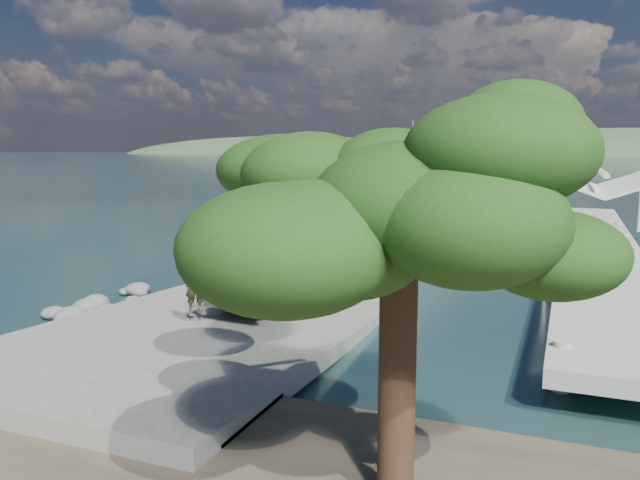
{
  "coord_description": "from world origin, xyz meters",
  "views": [
    {
      "loc": [
        11.35,
        -19.4,
        6.54
      ],
      "look_at": [
        1.18,
        6.0,
        2.47
      ],
      "focal_mm": 35.0,
      "sensor_mm": 36.0,
      "label": 1
    }
  ],
  "objects_px": {
    "landing_craft": "(399,227)",
    "overhang_tree": "(377,182)",
    "military_truck": "(288,253)",
    "soldier": "(196,297)",
    "pier": "(598,236)"
  },
  "relations": [
    {
      "from": "military_truck",
      "to": "soldier",
      "type": "bearing_deg",
      "value": -106.28
    },
    {
      "from": "landing_craft",
      "to": "soldier",
      "type": "bearing_deg",
      "value": -92.3
    },
    {
      "from": "pier",
      "to": "soldier",
      "type": "distance_m",
      "value": 24.35
    },
    {
      "from": "pier",
      "to": "soldier",
      "type": "xyz_separation_m",
      "value": [
        -13.43,
        -20.31,
        -0.15
      ]
    },
    {
      "from": "soldier",
      "to": "overhang_tree",
      "type": "xyz_separation_m",
      "value": [
        8.67,
        -7.41,
        4.5
      ]
    },
    {
      "from": "landing_craft",
      "to": "soldier",
      "type": "xyz_separation_m",
      "value": [
        -0.31,
        -26.29,
        0.67
      ]
    },
    {
      "from": "landing_craft",
      "to": "overhang_tree",
      "type": "height_order",
      "value": "landing_craft"
    },
    {
      "from": "landing_craft",
      "to": "soldier",
      "type": "distance_m",
      "value": 26.3
    },
    {
      "from": "military_truck",
      "to": "soldier",
      "type": "distance_m",
      "value": 4.91
    },
    {
      "from": "pier",
      "to": "soldier",
      "type": "bearing_deg",
      "value": -123.47
    },
    {
      "from": "pier",
      "to": "landing_craft",
      "type": "xyz_separation_m",
      "value": [
        -13.12,
        5.98,
        -0.82
      ]
    },
    {
      "from": "military_truck",
      "to": "soldier",
      "type": "relative_size",
      "value": 4.16
    },
    {
      "from": "landing_craft",
      "to": "overhang_tree",
      "type": "xyz_separation_m",
      "value": [
        8.36,
        -33.71,
        5.16
      ]
    },
    {
      "from": "military_truck",
      "to": "overhang_tree",
      "type": "bearing_deg",
      "value": -58.55
    },
    {
      "from": "landing_craft",
      "to": "overhang_tree",
      "type": "bearing_deg",
      "value": -77.7
    }
  ]
}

